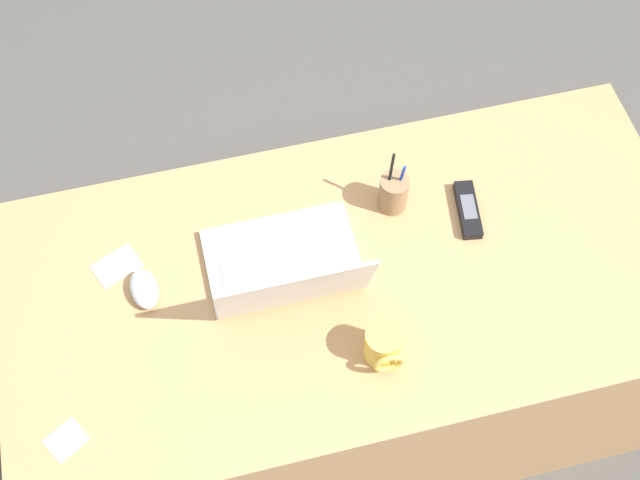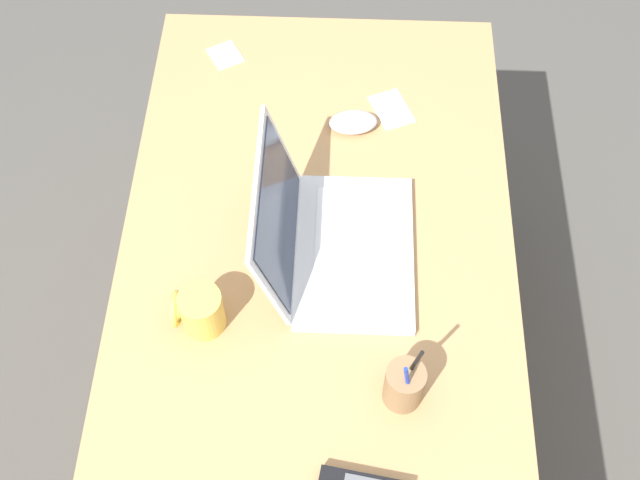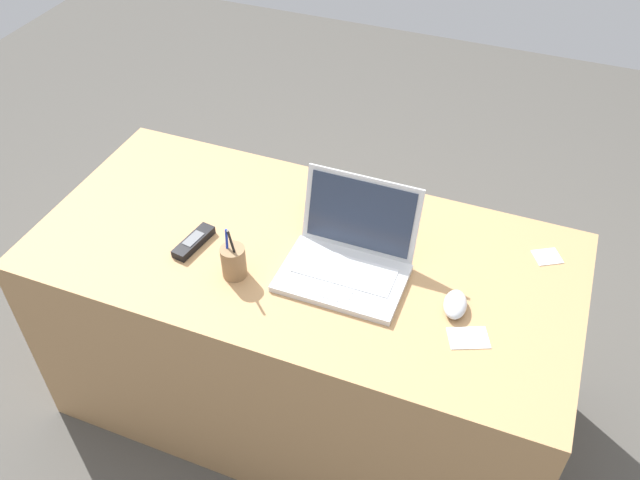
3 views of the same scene
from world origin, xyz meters
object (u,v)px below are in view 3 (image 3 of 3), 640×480
laptop (348,256)px  computer_mouse (455,304)px  pen_holder (234,261)px  coffee_mug_white (325,196)px  cordless_phone (194,242)px

laptop → computer_mouse: size_ratio=3.36×
laptop → computer_mouse: bearing=-7.3°
pen_holder → coffee_mug_white: bearing=70.6°
laptop → pen_holder: bearing=-154.6°
laptop → pen_holder: size_ratio=1.92×
computer_mouse → pen_holder: bearing=-177.8°
cordless_phone → laptop: bearing=8.9°
cordless_phone → coffee_mug_white: bearing=45.4°
coffee_mug_white → cordless_phone: bearing=-134.6°
laptop → pen_holder: laptop is taller
coffee_mug_white → cordless_phone: (-0.29, -0.30, -0.03)m
cordless_phone → pen_holder: bearing=-21.3°
computer_mouse → coffee_mug_white: (-0.47, 0.27, 0.03)m
laptop → cordless_phone: 0.45m
laptop → pen_holder: 0.31m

